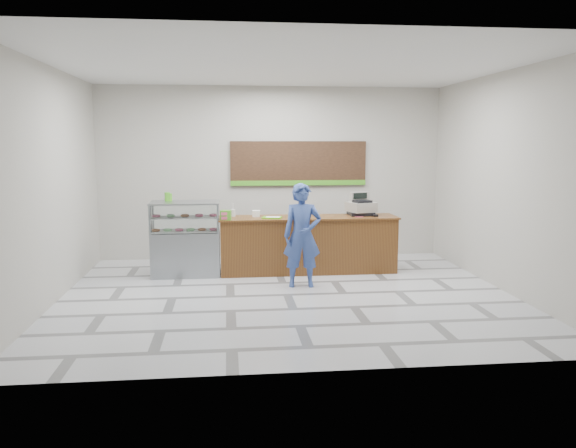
{
  "coord_description": "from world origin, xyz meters",
  "views": [
    {
      "loc": [
        -0.92,
        -8.51,
        2.37
      ],
      "look_at": [
        0.11,
        0.9,
        0.99
      ],
      "focal_mm": 35.0,
      "sensor_mm": 36.0,
      "label": 1
    }
  ],
  "objects": [
    {
      "name": "napkin_box",
      "position": [
        -0.4,
        1.66,
        1.09
      ],
      "size": [
        0.13,
        0.13,
        0.11
      ],
      "primitive_type": "cube",
      "rotation": [
        0.0,
        0.0,
        -0.01
      ],
      "color": "white",
      "rests_on": "sales_counter"
    },
    {
      "name": "display_case",
      "position": [
        -1.67,
        1.55,
        0.68
      ],
      "size": [
        1.22,
        0.72,
        1.33
      ],
      "color": "gray",
      "rests_on": "floor"
    },
    {
      "name": "promo_box",
      "position": [
        -0.95,
        1.28,
        1.11
      ],
      "size": [
        0.2,
        0.15,
        0.17
      ],
      "primitive_type": "cube",
      "rotation": [
        0.0,
        0.0,
        -0.13
      ],
      "color": "#48A521",
      "rests_on": "sales_counter"
    },
    {
      "name": "donut_decal",
      "position": [
        1.47,
        1.44,
        1.03
      ],
      "size": [
        0.16,
        0.16,
        0.0
      ],
      "primitive_type": "cylinder",
      "color": "#D34A6F",
      "rests_on": "sales_counter"
    },
    {
      "name": "sales_counter",
      "position": [
        0.55,
        1.55,
        0.52
      ],
      "size": [
        3.26,
        0.76,
        1.03
      ],
      "color": "brown",
      "rests_on": "floor"
    },
    {
      "name": "green_cup_left",
      "position": [
        -1.95,
        1.69,
        1.4
      ],
      "size": [
        0.09,
        0.09,
        0.14
      ],
      "primitive_type": "cylinder",
      "color": "#48A521",
      "rests_on": "display_case"
    },
    {
      "name": "serving_tray",
      "position": [
        -0.12,
        1.44,
        1.04
      ],
      "size": [
        0.39,
        0.32,
        0.02
      ],
      "rotation": [
        0.0,
        0.0,
        -0.24
      ],
      "color": "#53BF08",
      "rests_on": "sales_counter"
    },
    {
      "name": "cash_register",
      "position": [
        1.56,
        1.68,
        1.19
      ],
      "size": [
        0.56,
        0.58,
        0.42
      ],
      "rotation": [
        0.0,
        0.0,
        0.3
      ],
      "color": "black",
      "rests_on": "sales_counter"
    },
    {
      "name": "floor",
      "position": [
        0.0,
        0.0,
        0.0
      ],
      "size": [
        7.0,
        7.0,
        0.0
      ],
      "primitive_type": "plane",
      "color": "silver",
      "rests_on": "ground"
    },
    {
      "name": "menu_board",
      "position": [
        0.55,
        2.96,
        1.93
      ],
      "size": [
        2.8,
        0.06,
        0.9
      ],
      "color": "black",
      "rests_on": "back_wall"
    },
    {
      "name": "ceiling",
      "position": [
        0.0,
        0.0,
        3.5
      ],
      "size": [
        7.0,
        7.0,
        0.0
      ],
      "primitive_type": "plane",
      "rotation": [
        3.14,
        0.0,
        0.0
      ],
      "color": "silver",
      "rests_on": "back_wall"
    },
    {
      "name": "customer",
      "position": [
        0.3,
        0.52,
        0.86
      ],
      "size": [
        0.65,
        0.44,
        1.71
      ],
      "primitive_type": "imported",
      "rotation": [
        0.0,
        0.0,
        -0.05
      ],
      "color": "#324A8E",
      "rests_on": "floor"
    },
    {
      "name": "straw_cup",
      "position": [
        -0.82,
        1.73,
        1.1
      ],
      "size": [
        0.09,
        0.09,
        0.13
      ],
      "primitive_type": "cylinder",
      "color": "silver",
      "rests_on": "sales_counter"
    },
    {
      "name": "card_terminal",
      "position": [
        1.76,
        1.46,
        1.05
      ],
      "size": [
        0.12,
        0.19,
        0.04
      ],
      "primitive_type": "cube",
      "rotation": [
        0.0,
        0.0,
        0.21
      ],
      "color": "black",
      "rests_on": "sales_counter"
    },
    {
      "name": "back_wall",
      "position": [
        0.0,
        3.0,
        1.75
      ],
      "size": [
        7.0,
        0.0,
        7.0
      ],
      "primitive_type": "plane",
      "rotation": [
        1.57,
        0.0,
        0.0
      ],
      "color": "#B4AFA5",
      "rests_on": "floor"
    },
    {
      "name": "green_cup_right",
      "position": [
        -1.99,
        1.7,
        1.41
      ],
      "size": [
        0.1,
        0.1,
        0.16
      ],
      "primitive_type": "cylinder",
      "color": "#48A521",
      "rests_on": "display_case"
    }
  ]
}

